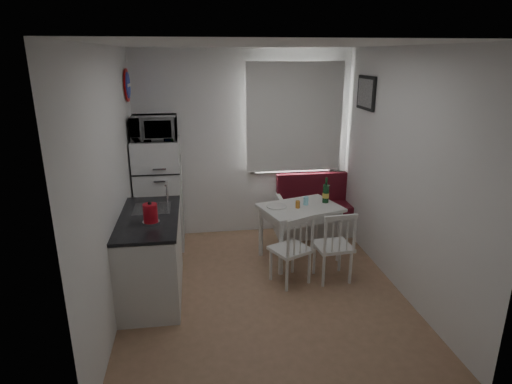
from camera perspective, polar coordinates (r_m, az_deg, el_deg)
floor at (r=4.89m, az=0.99°, el=-13.06°), size 3.00×3.50×0.02m
ceiling at (r=4.19m, az=1.19°, el=19.08°), size 3.00×3.50×0.02m
wall_back at (r=6.05m, az=-1.63°, el=6.31°), size 3.00×0.02×2.60m
wall_front at (r=2.76m, az=7.05°, el=-8.32°), size 3.00×0.02×2.60m
wall_left at (r=4.38m, az=-18.65°, el=0.86°), size 0.02×3.50×2.60m
wall_right at (r=4.83m, az=18.94°, el=2.37°), size 0.02×3.50×2.60m
window at (r=6.08m, az=5.03°, el=9.43°), size 1.22×0.06×1.47m
curtain at (r=6.01m, az=5.20°, el=9.80°), size 1.35×0.02×1.50m
kitchen_counter at (r=4.79m, az=-13.76°, el=-8.13°), size 0.62×1.32×1.16m
wall_sign at (r=5.65m, az=-16.73°, el=13.48°), size 0.03×0.40×0.40m
picture_frame at (r=5.68m, az=14.44°, el=12.67°), size 0.04×0.52×0.42m
bench at (r=6.31m, az=8.16°, el=-2.96°), size 1.22×0.47×0.87m
dining_table at (r=5.38m, az=5.93°, el=-2.72°), size 1.09×0.90×0.71m
chair_left at (r=4.77m, az=4.88°, el=-6.81°), size 0.52×0.53×0.45m
chair_right at (r=4.90m, az=10.62°, el=-6.30°), size 0.43×0.41×0.46m
fridge at (r=5.83m, az=-12.76°, el=-0.27°), size 0.59×0.59×1.48m
microwave at (r=5.58m, az=-13.42°, el=8.33°), size 0.56×0.38×0.31m
kettle at (r=4.36m, az=-13.90°, el=-2.77°), size 0.17×0.17×0.23m
wine_bottle at (r=5.48m, az=9.31°, el=0.25°), size 0.08×0.08×0.33m
drinking_glass_orange at (r=5.28m, az=5.58°, el=-1.66°), size 0.05×0.05×0.09m
drinking_glass_blue at (r=5.40m, az=6.67°, el=-1.17°), size 0.06×0.06×0.10m
plate at (r=5.30m, az=2.76°, el=-1.92°), size 0.25×0.25×0.02m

